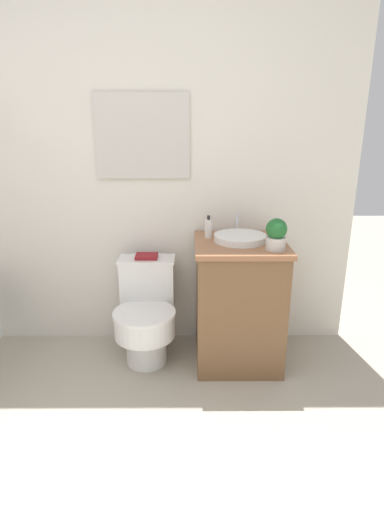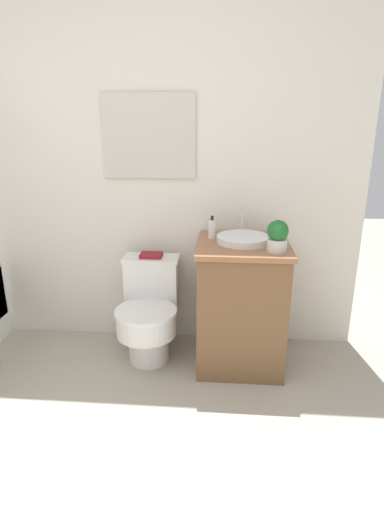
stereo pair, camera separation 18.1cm
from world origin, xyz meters
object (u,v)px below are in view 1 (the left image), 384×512
at_px(sink, 240,238).
at_px(book_on_tank, 147,256).
at_px(soap_bottle, 208,228).
at_px(toilet, 146,313).
at_px(potted_plant, 276,234).

relative_size(sink, book_on_tank, 2.50).
xyz_separation_m(soap_bottle, book_on_tank, (-0.39, 0.05, -0.20)).
relative_size(soap_bottle, book_on_tank, 1.00).
relative_size(toilet, potted_plant, 3.61).
xyz_separation_m(toilet, book_on_tank, (0.00, 0.13, 0.34)).
distance_m(toilet, book_on_tank, 0.37).
height_order(sink, potted_plant, potted_plant).
distance_m(sink, potted_plant, 0.26).
height_order(sink, soap_bottle, soap_bottle).
height_order(potted_plant, book_on_tank, potted_plant).
bearing_deg(book_on_tank, potted_plant, -21.95).
distance_m(toilet, sink, 0.77).
bearing_deg(sink, soap_bottle, 157.64).
bearing_deg(potted_plant, soap_bottle, 145.02).
distance_m(soap_bottle, book_on_tank, 0.44).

